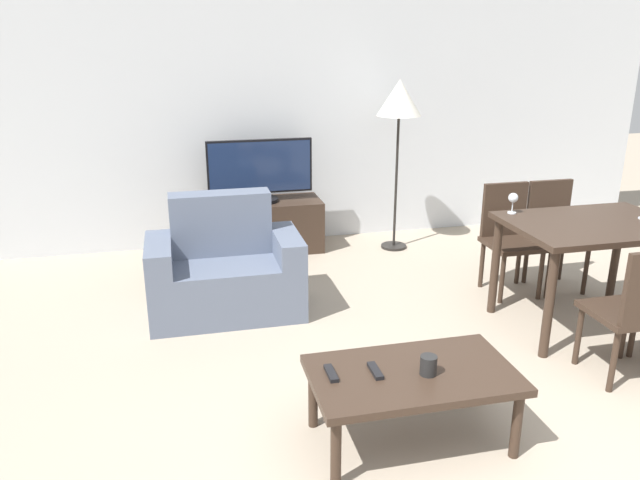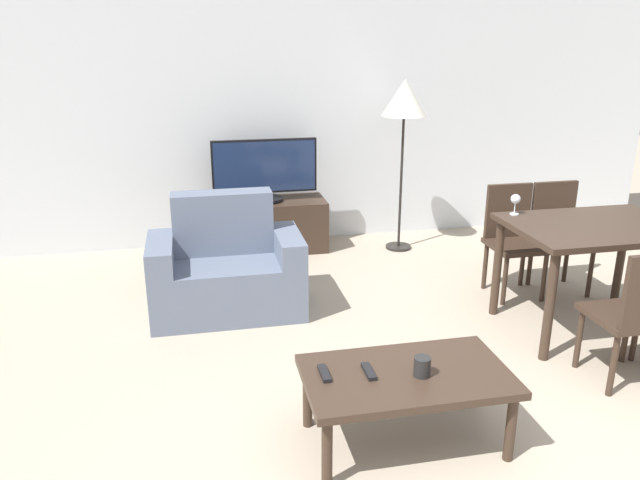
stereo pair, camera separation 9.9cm
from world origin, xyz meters
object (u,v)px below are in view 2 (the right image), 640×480
object	(u,v)px
dining_chair_near	(636,311)
dining_chair_far	(558,232)
tv_stand	(266,226)
coffee_table	(406,381)
floor_lamp	(404,103)
remote_primary	(369,371)
dining_chair_far_left	(513,235)
cup_white_near	(422,367)
remote_secondary	(324,373)
wine_glass_left	(516,200)
dining_table	(595,239)
armchair	(226,271)
tv	(265,171)

from	to	relation	value
dining_chair_near	dining_chair_far	world-z (taller)	same
tv_stand	coffee_table	bearing A→B (deg)	-84.21
floor_lamp	remote_primary	size ratio (longest dim) A/B	10.44
dining_chair_near	tv_stand	bearing A→B (deg)	122.12
coffee_table	dining_chair_far_left	distance (m)	2.21
floor_lamp	cup_white_near	bearing A→B (deg)	-106.79
remote_secondary	wine_glass_left	xyz separation A→B (m)	(1.61, 1.22, 0.45)
coffee_table	dining_chair_near	size ratio (longest dim) A/B	1.19
floor_lamp	remote_secondary	distance (m)	3.21
dining_chair_far	remote_primary	xyz separation A→B (m)	(-2.02, -1.63, -0.06)
remote_primary	dining_chair_near	bearing A→B (deg)	7.57
dining_table	floor_lamp	size ratio (longest dim) A/B	0.72
cup_white_near	wine_glass_left	bearing A→B (deg)	48.78
dining_chair_far	dining_chair_far_left	world-z (taller)	same
dining_chair_far	tv_stand	bearing A→B (deg)	147.37
wine_glass_left	floor_lamp	bearing A→B (deg)	100.63
dining_chair_far_left	remote_secondary	bearing A→B (deg)	-138.86
remote_secondary	tv_stand	bearing A→B (deg)	88.29
armchair	dining_chair_far_left	world-z (taller)	armchair
tv	coffee_table	distance (m)	3.08
tv_stand	dining_chair_far	size ratio (longest dim) A/B	1.30
remote_secondary	wine_glass_left	bearing A→B (deg)	37.11
armchair	dining_chair_near	xyz separation A→B (m)	(2.20, -1.51, 0.16)
dining_chair_near	remote_secondary	xyz separation A→B (m)	(-1.84, -0.19, -0.06)
coffee_table	remote_primary	world-z (taller)	remote_primary
floor_lamp	cup_white_near	distance (m)	3.13
tv_stand	coffee_table	size ratio (longest dim) A/B	1.10
armchair	remote_primary	xyz separation A→B (m)	(0.58, -1.73, 0.10)
dining_chair_far_left	floor_lamp	distance (m)	1.55
dining_chair_near	dining_table	bearing A→B (deg)	74.54
dining_chair_far	floor_lamp	xyz separation A→B (m)	(-0.91, 1.16, 0.89)
dining_chair_near	remote_primary	distance (m)	1.64
dining_chair_far	dining_chair_far_left	distance (m)	0.39
armchair	floor_lamp	bearing A→B (deg)	32.36
dining_table	remote_secondary	world-z (taller)	dining_table
dining_chair_far_left	dining_chair_near	bearing A→B (deg)	-90.00
dining_chair_near	cup_white_near	distance (m)	1.41
remote_secondary	coffee_table	bearing A→B (deg)	-8.35
coffee_table	wine_glass_left	world-z (taller)	wine_glass_left
coffee_table	floor_lamp	distance (m)	3.14
coffee_table	remote_secondary	distance (m)	0.41
tv	coffee_table	bearing A→B (deg)	-84.20
dining_chair_far	wine_glass_left	world-z (taller)	wine_glass_left
dining_chair_far_left	dining_table	bearing A→B (deg)	-74.54
dining_table	cup_white_near	world-z (taller)	dining_table
armchair	dining_chair_far	distance (m)	2.60
tv_stand	cup_white_near	xyz separation A→B (m)	(0.37, -3.08, 0.21)
armchair	coffee_table	distance (m)	1.92
dining_table	dining_chair_far	xyz separation A→B (m)	(0.20, 0.71, -0.18)
coffee_table	dining_chair_near	distance (m)	1.47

